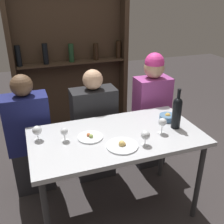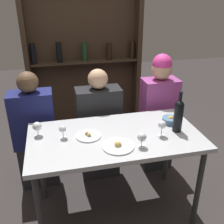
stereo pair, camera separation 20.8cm
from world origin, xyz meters
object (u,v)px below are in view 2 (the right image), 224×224
(seated_person_left, at_px, (35,135))
(snack_bowl, at_px, (170,120))
(wine_glass_0, at_px, (142,137))
(food_plate_1, at_px, (118,146))
(wine_glass_1, at_px, (63,130))
(seated_person_center, at_px, (99,129))
(seated_person_right, at_px, (158,115))
(food_plate_0, at_px, (88,136))
(wine_glass_3, at_px, (162,125))
(wine_glass_2, at_px, (37,127))
(wine_bottle, at_px, (178,114))

(seated_person_left, bearing_deg, snack_bowl, -21.61)
(wine_glass_0, bearing_deg, food_plate_1, 167.61)
(wine_glass_0, xyz_separation_m, wine_glass_1, (-0.54, 0.26, -0.01))
(wine_glass_0, bearing_deg, wine_glass_1, 154.79)
(seated_person_center, bearing_deg, wine_glass_1, -126.05)
(food_plate_1, bearing_deg, seated_person_right, 49.54)
(food_plate_0, bearing_deg, wine_glass_0, -33.24)
(wine_glass_1, bearing_deg, seated_person_left, 116.63)
(wine_glass_3, height_order, seated_person_right, seated_person_right)
(wine_glass_2, xyz_separation_m, seated_person_left, (-0.07, 0.43, -0.31))
(seated_person_left, height_order, seated_person_right, seated_person_right)
(snack_bowl, bearing_deg, food_plate_0, -174.37)
(wine_glass_0, bearing_deg, snack_bowl, 39.62)
(wine_bottle, bearing_deg, wine_glass_3, -163.34)
(wine_glass_1, bearing_deg, wine_glass_2, 157.06)
(wine_bottle, xyz_separation_m, seated_person_left, (-1.15, 0.60, -0.38))
(wine_glass_3, relative_size, food_plate_0, 0.66)
(wine_glass_1, distance_m, food_plate_1, 0.44)
(snack_bowl, distance_m, seated_person_right, 0.50)
(seated_person_center, bearing_deg, snack_bowl, -40.48)
(seated_person_center, relative_size, seated_person_right, 0.92)
(wine_glass_0, height_order, food_plate_1, wine_glass_0)
(wine_glass_0, relative_size, wine_glass_3, 0.89)
(wine_glass_1, xyz_separation_m, snack_bowl, (0.91, 0.05, -0.05))
(wine_glass_0, relative_size, seated_person_left, 0.10)
(wine_bottle, height_order, seated_person_center, seated_person_center)
(wine_glass_3, distance_m, food_plate_1, 0.38)
(wine_glass_0, distance_m, snack_bowl, 0.48)
(seated_person_left, height_order, seated_person_center, seated_person_left)
(food_plate_1, bearing_deg, food_plate_0, 133.84)
(wine_glass_1, distance_m, snack_bowl, 0.91)
(food_plate_1, bearing_deg, wine_glass_3, 11.94)
(wine_glass_0, xyz_separation_m, seated_person_center, (-0.17, 0.76, -0.32))
(wine_bottle, height_order, wine_glass_2, wine_bottle)
(food_plate_1, xyz_separation_m, seated_person_center, (-0.01, 0.73, -0.25))
(wine_glass_3, relative_size, food_plate_1, 0.56)
(wine_glass_3, xyz_separation_m, food_plate_0, (-0.55, 0.12, -0.08))
(wine_glass_3, xyz_separation_m, seated_person_left, (-1.00, 0.65, -0.32))
(food_plate_0, height_order, seated_person_center, seated_person_center)
(food_plate_1, bearing_deg, seated_person_left, 131.01)
(wine_glass_3, distance_m, food_plate_0, 0.57)
(wine_glass_3, bearing_deg, wine_glass_0, -150.50)
(seated_person_center, bearing_deg, seated_person_right, -0.00)
(snack_bowl, distance_m, seated_person_left, 1.27)
(wine_bottle, distance_m, food_plate_1, 0.55)
(wine_glass_1, bearing_deg, wine_glass_3, -10.76)
(wine_bottle, relative_size, seated_person_right, 0.27)
(wine_glass_2, relative_size, food_plate_1, 0.50)
(wine_glass_2, relative_size, wine_glass_3, 0.90)
(wine_glass_0, relative_size, seated_person_center, 0.10)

